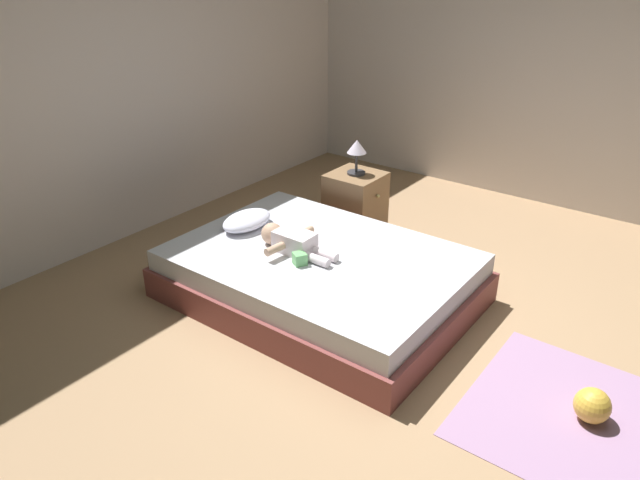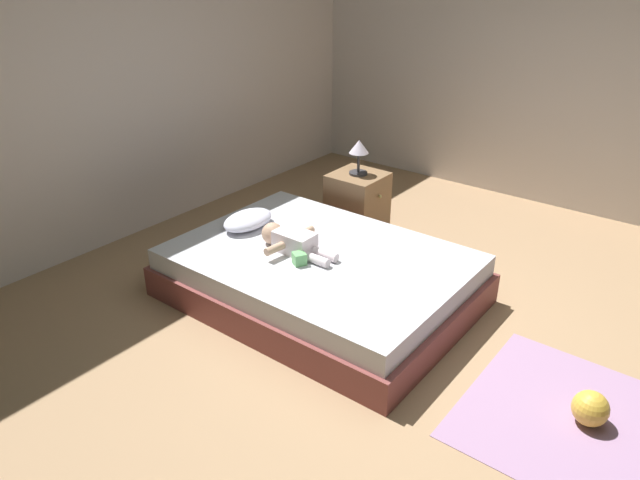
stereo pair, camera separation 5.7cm
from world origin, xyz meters
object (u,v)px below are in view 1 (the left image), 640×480
at_px(nightstand, 355,203).
at_px(lamp, 357,150).
at_px(pillow, 247,220).
at_px(bed, 320,276).
at_px(baby, 291,241).
at_px(toy_block, 300,259).
at_px(toy_ball, 592,405).
at_px(toothbrush, 308,237).

bearing_deg(nightstand, lamp, 90.00).
height_order(pillow, lamp, lamp).
bearing_deg(pillow, bed, -89.85).
bearing_deg(nightstand, baby, -167.77).
height_order(nightstand, toy_block, nightstand).
xyz_separation_m(pillow, toy_ball, (-0.12, -2.62, -0.33)).
distance_m(baby, toy_block, 0.22).
xyz_separation_m(pillow, nightstand, (1.12, -0.25, -0.17)).
height_order(baby, toy_ball, baby).
xyz_separation_m(pillow, baby, (-0.09, -0.51, 0.01)).
distance_m(nightstand, toy_ball, 2.68).
height_order(baby, toy_block, baby).
height_order(toy_ball, toy_block, toy_block).
bearing_deg(pillow, nightstand, -12.42).
xyz_separation_m(baby, toy_ball, (-0.03, -2.11, -0.34)).
relative_size(nightstand, toy_block, 4.76).
bearing_deg(baby, nightstand, 12.23).
relative_size(bed, lamp, 6.83).
xyz_separation_m(baby, nightstand, (1.21, 0.26, -0.18)).
height_order(bed, toothbrush, toothbrush).
height_order(pillow, toy_ball, pillow).
relative_size(bed, nightstand, 3.86).
xyz_separation_m(pillow, toy_block, (-0.22, -0.69, -0.02)).
distance_m(toothbrush, toy_ball, 2.17).
relative_size(toothbrush, toy_block, 1.16).
bearing_deg(bed, pillow, 90.15).
bearing_deg(toy_block, pillow, 72.66).
xyz_separation_m(bed, nightstand, (1.12, 0.45, 0.09)).
height_order(pillow, baby, baby).
xyz_separation_m(bed, baby, (-0.09, 0.19, 0.26)).
bearing_deg(pillow, lamp, -12.42).
relative_size(toothbrush, lamp, 0.43).
xyz_separation_m(bed, toy_ball, (-0.12, -1.92, -0.08)).
bearing_deg(bed, nightstand, 21.95).
relative_size(pillow, nightstand, 0.82).
bearing_deg(toy_ball, pillow, 87.42).
relative_size(lamp, toy_block, 2.69).
distance_m(baby, nightstand, 1.25).
xyz_separation_m(lamp, toy_ball, (-1.24, -2.37, -0.65)).
bearing_deg(toy_ball, nightstand, 62.38).
bearing_deg(toy_block, baby, 55.30).
bearing_deg(toy_ball, toy_block, 92.90).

